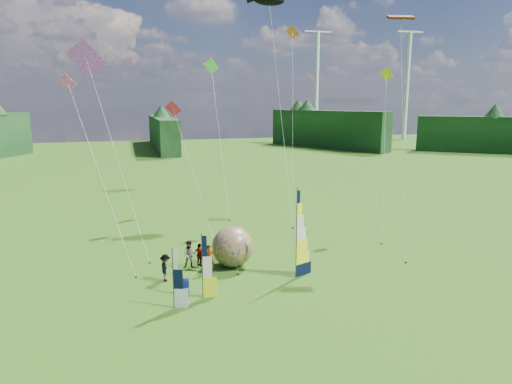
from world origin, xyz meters
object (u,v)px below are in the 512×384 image
object	(u,v)px
feather_banner_main	(296,235)
kite_whale	(280,96)
spectator_d	(200,255)
side_banner_far	(173,279)
spectator_b	(190,255)
spectator_a	(210,259)
camp_chair	(185,288)
bol_inflatable	(233,247)
spectator_c	(165,268)
side_banner_left	(202,267)

from	to	relation	value
feather_banner_main	kite_whale	xyz separation A→B (m)	(4.44, 16.34, 8.60)
feather_banner_main	spectator_d	distance (m)	6.92
side_banner_far	spectator_b	world-z (taller)	side_banner_far
spectator_a	camp_chair	size ratio (longest dim) A/B	1.89
side_banner_far	spectator_d	bearing A→B (deg)	87.55
bol_inflatable	spectator_c	size ratio (longest dim) A/B	1.61
feather_banner_main	spectator_b	world-z (taller)	feather_banner_main
side_banner_far	spectator_b	xyz separation A→B (m)	(1.66, 5.75, -0.71)
bol_inflatable	feather_banner_main	bearing A→B (deg)	-42.38
feather_banner_main	side_banner_left	size ratio (longest dim) A/B	1.52
side_banner_left	spectator_d	xyz separation A→B (m)	(0.64, 5.12, -1.05)
feather_banner_main	side_banner_far	world-z (taller)	feather_banner_main
side_banner_far	spectator_c	bearing A→B (deg)	110.45
spectator_b	spectator_d	size ratio (longest dim) A/B	1.21
side_banner_left	side_banner_far	size ratio (longest dim) A/B	1.11
camp_chair	side_banner_far	bearing A→B (deg)	-114.87
kite_whale	camp_chair	bearing A→B (deg)	-126.50
spectator_c	kite_whale	size ratio (longest dim) A/B	0.07
side_banner_far	bol_inflatable	xyz separation A→B (m)	(4.46, 5.33, -0.27)
spectator_b	kite_whale	world-z (taller)	kite_whale
feather_banner_main	spectator_c	distance (m)	8.33
spectator_d	feather_banner_main	bearing A→B (deg)	-164.52
spectator_a	spectator_b	xyz separation A→B (m)	(-1.10, 1.20, 0.01)
bol_inflatable	side_banner_far	bearing A→B (deg)	-129.91
side_banner_left	spectator_a	xyz separation A→B (m)	(1.05, 3.70, -0.90)
side_banner_left	camp_chair	size ratio (longest dim) A/B	3.74
feather_banner_main	side_banner_left	distance (m)	6.35
spectator_c	spectator_d	size ratio (longest dim) A/B	1.10
side_banner_left	kite_whale	distance (m)	22.75
side_banner_left	side_banner_far	xyz separation A→B (m)	(-1.70, -0.86, -0.18)
spectator_b	camp_chair	distance (m)	4.50
side_banner_left	kite_whale	world-z (taller)	kite_whale
spectator_b	spectator_d	world-z (taller)	spectator_b
bol_inflatable	spectator_a	xyz separation A→B (m)	(-1.70, -0.77, -0.45)
kite_whale	feather_banner_main	bearing A→B (deg)	-107.96
spectator_b	camp_chair	xyz separation A→B (m)	(-0.90, -4.38, -0.45)
spectator_d	kite_whale	distance (m)	19.24
side_banner_far	bol_inflatable	size ratio (longest dim) A/B	1.20
side_banner_far	spectator_c	xyz separation A→B (m)	(-0.10, 3.94, -0.79)
side_banner_far	camp_chair	distance (m)	1.95
spectator_b	bol_inflatable	bearing A→B (deg)	2.30
spectator_d	camp_chair	distance (m)	4.88
camp_chair	kite_whale	size ratio (longest dim) A/B	0.04
side_banner_far	bol_inflatable	distance (m)	6.95
spectator_c	kite_whale	xyz separation A→B (m)	(12.36, 14.66, 10.54)
feather_banner_main	spectator_d	world-z (taller)	feather_banner_main
spectator_c	spectator_d	xyz separation A→B (m)	(2.45, 2.04, -0.07)
bol_inflatable	spectator_d	size ratio (longest dim) A/B	1.76
feather_banner_main	kite_whale	bearing A→B (deg)	52.67
spectator_c	bol_inflatable	bearing A→B (deg)	-66.90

